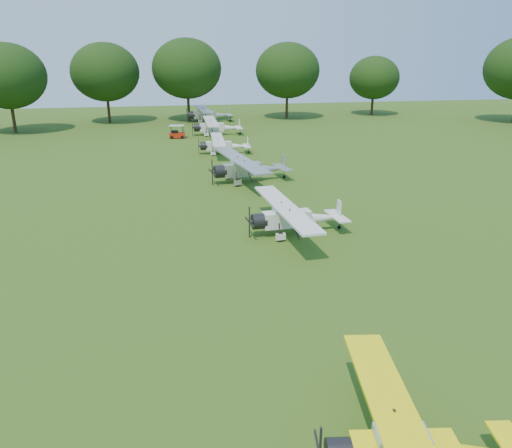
{
  "coord_description": "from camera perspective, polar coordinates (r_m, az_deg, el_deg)",
  "views": [
    {
      "loc": [
        -6.54,
        -27.03,
        11.15
      ],
      "look_at": [
        -1.46,
        0.18,
        1.4
      ],
      "focal_mm": 35.0,
      "sensor_mm": 36.0,
      "label": 1
    }
  ],
  "objects": [
    {
      "name": "aircraft_7",
      "position": [
        82.21,
        -5.52,
        12.48
      ],
      "size": [
        7.42,
        11.81,
        2.33
      ],
      "rotation": [
        0.0,
        0.0,
        0.05
      ],
      "color": "#BBBBBF",
      "rests_on": "ground"
    },
    {
      "name": "aircraft_4",
      "position": [
        44.16,
        -0.95,
        6.52
      ],
      "size": [
        7.18,
        11.36,
        2.23
      ],
      "rotation": [
        0.0,
        0.0,
        0.17
      ],
      "color": "#BBBBBF",
      "rests_on": "ground"
    },
    {
      "name": "aircraft_5",
      "position": [
        56.49,
        -3.84,
        9.09
      ],
      "size": [
        5.87,
        9.36,
        1.84
      ],
      "rotation": [
        0.0,
        0.0,
        -0.06
      ],
      "color": "white",
      "rests_on": "ground"
    },
    {
      "name": "tree_belt",
      "position": [
        29.18,
        10.02,
        12.98
      ],
      "size": [
        137.36,
        130.27,
        14.52
      ],
      "color": "#312213",
      "rests_on": "ground"
    },
    {
      "name": "golf_cart",
      "position": [
        67.48,
        -9.04,
        10.14
      ],
      "size": [
        2.08,
        1.41,
        1.68
      ],
      "rotation": [
        0.0,
        0.0,
        -0.09
      ],
      "color": "red",
      "rests_on": "ground"
    },
    {
      "name": "aircraft_3",
      "position": [
        31.6,
        4.36,
        0.94
      ],
      "size": [
        6.39,
        10.19,
        2.0
      ],
      "rotation": [
        0.0,
        0.0,
        0.07
      ],
      "color": "white",
      "rests_on": "ground"
    },
    {
      "name": "ground",
      "position": [
        29.96,
        2.81,
        -2.47
      ],
      "size": [
        160.0,
        160.0,
        0.0
      ],
      "primitive_type": "plane",
      "color": "#305314",
      "rests_on": "ground"
    },
    {
      "name": "aircraft_6",
      "position": [
        69.24,
        -4.66,
        11.12
      ],
      "size": [
        6.83,
        10.86,
        2.14
      ],
      "rotation": [
        0.0,
        0.0,
        -0.03
      ],
      "color": "white",
      "rests_on": "ground"
    }
  ]
}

